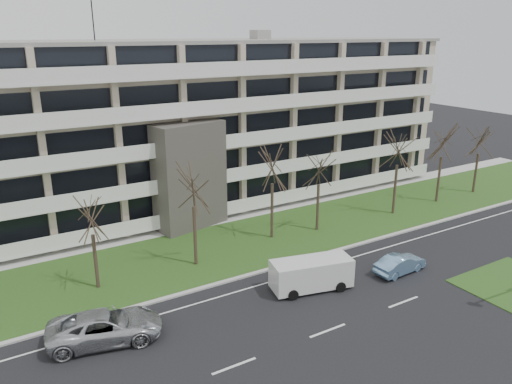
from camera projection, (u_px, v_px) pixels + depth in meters
ground at (328, 331)px, 28.01m from camera, size 160.00×160.00×0.00m
grass_verge at (221, 248)px, 38.58m from camera, size 90.00×10.00×0.06m
curb at (254, 273)px, 34.50m from camera, size 90.00×0.35×0.12m
sidewalk at (192, 226)px, 43.05m from camera, size 90.00×2.00×0.08m
grass_median at (511, 283)px, 33.28m from camera, size 7.00×5.00×0.06m
lane_edge_line at (266, 283)px, 33.29m from camera, size 90.00×0.12×0.01m
apartment_building at (158, 126)px, 46.26m from camera, size 60.50×15.10×18.75m
silver_pickup at (105, 327)px, 26.88m from camera, size 6.57×4.17×1.69m
blue_sedan at (400, 264)px, 34.55m from camera, size 4.06×1.61×1.31m
white_van at (312, 272)px, 32.24m from camera, size 5.55×3.08×2.04m
tree_2 at (90, 213)px, 31.10m from camera, size 3.35×3.35×6.70m
tree_3 at (193, 183)px, 34.05m from camera, size 3.95×3.95×7.89m
tree_4 at (272, 162)px, 38.68m from camera, size 4.10×4.10×8.20m
tree_5 at (319, 166)px, 40.45m from camera, size 3.61×3.61×7.22m
tree_6 at (399, 145)px, 44.01m from camera, size 4.14×4.14×8.27m
tree_7 at (443, 139)px, 47.27m from camera, size 4.05×4.05×8.10m
tree_8 at (480, 138)px, 50.23m from camera, size 3.73×3.73×7.46m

